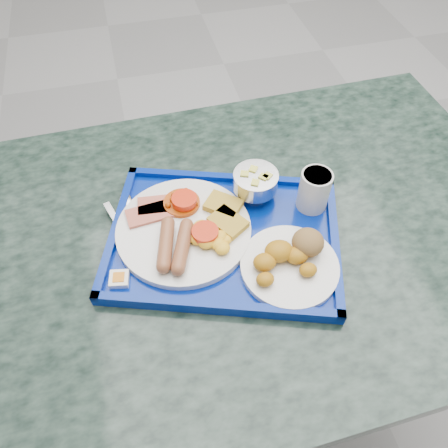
% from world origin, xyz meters
% --- Properties ---
extents(floor, '(6.00, 6.00, 0.00)m').
position_xyz_m(floor, '(0.00, 0.00, 0.00)').
color(floor, gray).
rests_on(floor, ground).
extents(table, '(1.30, 0.88, 0.80)m').
position_xyz_m(table, '(-0.44, -0.55, 0.59)').
color(table, slate).
rests_on(table, floor).
extents(tray, '(0.55, 0.47, 0.03)m').
position_xyz_m(tray, '(-0.48, -0.57, 0.81)').
color(tray, navy).
rests_on(tray, table).
extents(main_plate, '(0.27, 0.27, 0.04)m').
position_xyz_m(main_plate, '(-0.55, -0.54, 0.83)').
color(main_plate, silver).
rests_on(main_plate, tray).
extents(bread_plate, '(0.19, 0.19, 0.06)m').
position_xyz_m(bread_plate, '(-0.38, -0.67, 0.84)').
color(bread_plate, silver).
rests_on(bread_plate, tray).
extents(fruit_bowl, '(0.10, 0.10, 0.07)m').
position_xyz_m(fruit_bowl, '(-0.39, -0.48, 0.86)').
color(fruit_bowl, '#B0AFB2').
rests_on(fruit_bowl, tray).
extents(juice_cup, '(0.07, 0.07, 0.09)m').
position_xyz_m(juice_cup, '(-0.28, -0.53, 0.86)').
color(juice_cup, silver).
rests_on(juice_cup, tray).
extents(spoon, '(0.04, 0.17, 0.01)m').
position_xyz_m(spoon, '(-0.67, -0.45, 0.82)').
color(spoon, '#B0AFB2').
rests_on(spoon, tray).
extents(knife, '(0.07, 0.18, 0.00)m').
position_xyz_m(knife, '(-0.68, -0.51, 0.82)').
color(knife, '#B0AFB2').
rests_on(knife, tray).
extents(jam_packet, '(0.04, 0.04, 0.01)m').
position_xyz_m(jam_packet, '(-0.70, -0.62, 0.82)').
color(jam_packet, white).
rests_on(jam_packet, tray).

